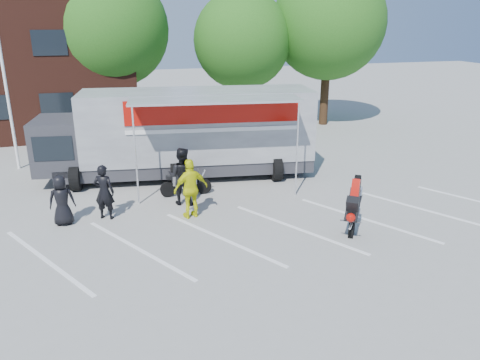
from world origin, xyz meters
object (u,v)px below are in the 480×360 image
tree_mid (242,40)px  tree_right (329,23)px  stunt_bike_rider (353,228)px  tree_left (111,29)px  parked_motorcycle (186,195)px  transporter_truck (187,176)px  spectator_leather_a (62,200)px  flagpole (7,46)px  spectator_hivis (191,189)px  spectator_leather_b (104,192)px  spectator_leather_c (182,176)px

tree_mid → tree_right: size_ratio=0.84×
tree_mid → stunt_bike_rider: bearing=-92.9°
tree_left → parked_motorcycle: 12.66m
transporter_truck → stunt_bike_rider: size_ratio=5.73×
stunt_bike_rider → spectator_leather_a: 9.02m
transporter_truck → stunt_bike_rider: 7.55m
flagpole → tree_left: tree_left is taller
spectator_hivis → stunt_bike_rider: bearing=140.3°
spectator_leather_b → spectator_leather_c: spectator_leather_c is taller
tree_mid → spectator_leather_b: size_ratio=4.26×
tree_mid → transporter_truck: size_ratio=0.70×
parked_motorcycle → spectator_leather_c: bearing=162.8°
tree_mid → spectator_leather_a: size_ratio=4.78×
tree_mid → spectator_hivis: size_ratio=3.93×
tree_left → transporter_truck: 10.89m
stunt_bike_rider → spectator_leather_b: spectator_leather_b is taller
parked_motorcycle → spectator_leather_c: 1.28m
stunt_bike_rider → spectator_hivis: size_ratio=0.98×
flagpole → transporter_truck: size_ratio=0.73×
flagpole → spectator_leather_c: 9.28m
tree_mid → parked_motorcycle: size_ratio=4.03×
transporter_truck → tree_right: bearing=45.5°
parked_motorcycle → spectator_leather_b: (-2.83, -1.34, 0.90)m
tree_right → spectator_leather_b: tree_right is taller
parked_motorcycle → spectator_leather_b: spectator_leather_b is taller
flagpole → spectator_leather_a: 8.15m
tree_left → transporter_truck: (2.27, -9.08, -5.57)m
stunt_bike_rider → spectator_leather_b: (-7.26, 2.93, 0.90)m
parked_motorcycle → spectator_leather_a: 4.43m
spectator_leather_b → flagpole: bearing=-38.8°
spectator_leather_c → spectator_hivis: (0.08, -1.25, -0.02)m
tree_left → spectator_leather_b: tree_left is taller
flagpole → spectator_leather_b: (3.26, -6.55, -4.15)m
flagpole → tree_right: tree_right is taller
flagpole → spectator_leather_a: size_ratio=4.98×
spectator_leather_a → spectator_hivis: spectator_hivis is taller
transporter_truck → flagpole: bearing=162.3°
flagpole → spectator_leather_b: flagpole is taller
tree_left → tree_mid: size_ratio=1.13×
tree_mid → tree_left: bearing=171.9°
parked_motorcycle → stunt_bike_rider: bearing=-132.7°
transporter_truck → spectator_leather_c: 3.14m
tree_right → spectator_leather_a: size_ratio=5.67×
tree_mid → spectator_leather_b: 14.62m
parked_motorcycle → spectator_hivis: size_ratio=0.98×
spectator_leather_a → parked_motorcycle: bearing=-161.0°
flagpole → tree_right: size_ratio=0.88×
flagpole → spectator_leather_b: size_ratio=4.44×
transporter_truck → stunt_bike_rider: transporter_truck is taller
stunt_bike_rider → spectator_hivis: spectator_hivis is taller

